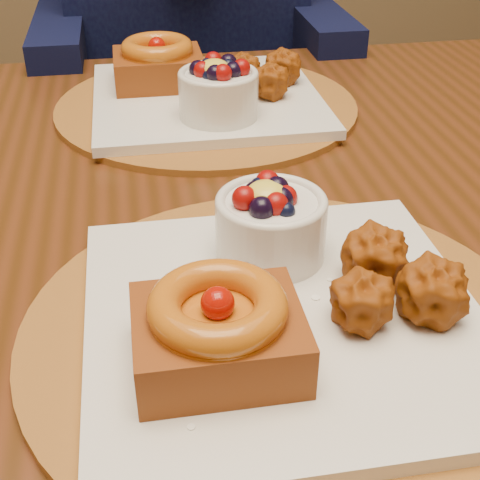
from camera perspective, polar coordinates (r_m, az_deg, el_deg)
The scene contains 4 objects.
dining_table at distance 0.71m, azimuth -0.44°, elevation -1.20°, with size 1.60×0.90×0.76m.
place_setting_near at distance 0.48m, azimuth 3.38°, elevation -5.36°, with size 0.38×0.38×0.09m.
place_setting_far at distance 0.85m, azimuth -3.06°, elevation 12.59°, with size 0.38×0.38×0.09m.
chair_far at distance 1.45m, azimuth -4.54°, elevation 9.34°, with size 0.56×0.56×0.91m.
Camera 1 is at (-0.02, -0.48, 1.07)m, focal length 50.00 mm.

